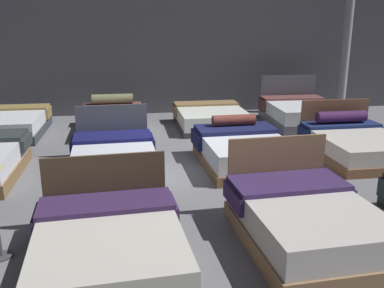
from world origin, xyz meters
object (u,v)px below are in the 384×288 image
(bed_5, at_px, (114,158))
(bed_7, at_px, (357,144))
(bed_11, at_px, (300,113))
(support_pillar, at_px, (345,51))
(bed_1, at_px, (109,243))
(bed_6, at_px, (244,150))
(bed_8, at_px, (12,124))
(bed_9, at_px, (113,121))
(bed_10, at_px, (211,118))
(bed_2, at_px, (306,221))

(bed_5, distance_m, bed_7, 4.58)
(bed_11, relative_size, support_pillar, 0.63)
(bed_1, relative_size, bed_5, 0.99)
(bed_6, distance_m, bed_8, 5.53)
(bed_9, bearing_deg, bed_8, 178.60)
(bed_5, relative_size, bed_8, 0.96)
(bed_1, bearing_deg, bed_7, 30.18)
(bed_8, bearing_deg, bed_6, -31.40)
(bed_1, bearing_deg, bed_5, 86.57)
(bed_1, height_order, bed_10, bed_1)
(bed_6, bearing_deg, bed_5, 178.74)
(support_pillar, bearing_deg, bed_7, -113.66)
(bed_7, height_order, bed_8, bed_7)
(bed_5, relative_size, bed_6, 1.02)
(bed_6, relative_size, bed_9, 0.96)
(bed_6, height_order, bed_10, bed_6)
(bed_1, xyz_separation_m, bed_2, (2.25, 0.05, 0.06))
(bed_1, xyz_separation_m, bed_6, (2.32, 2.94, 0.06))
(bed_10, bearing_deg, bed_9, -179.76)
(bed_10, bearing_deg, bed_6, -89.89)
(bed_8, bearing_deg, bed_11, 0.41)
(bed_1, bearing_deg, bed_10, 65.15)
(bed_7, relative_size, support_pillar, 0.60)
(bed_5, xyz_separation_m, bed_9, (-0.07, 2.94, 0.00))
(bed_2, relative_size, support_pillar, 0.58)
(bed_6, distance_m, bed_11, 3.71)
(bed_5, xyz_separation_m, bed_11, (4.62, 2.93, 0.04))
(bed_7, height_order, bed_9, bed_7)
(bed_8, bearing_deg, bed_10, 0.64)
(bed_5, distance_m, bed_8, 3.79)
(bed_11, bearing_deg, bed_6, -126.58)
(bed_7, bearing_deg, bed_8, 157.88)
(bed_8, bearing_deg, bed_9, 0.25)
(bed_7, distance_m, bed_9, 5.43)
(bed_2, xyz_separation_m, bed_8, (-4.61, 5.82, -0.04))
(bed_1, height_order, bed_2, bed_2)
(bed_10, bearing_deg, bed_11, -0.82)
(bed_1, relative_size, support_pillar, 0.59)
(bed_2, bearing_deg, bed_11, 65.00)
(bed_1, height_order, bed_6, bed_1)
(support_pillar, bearing_deg, bed_11, -145.78)
(bed_11, height_order, support_pillar, support_pillar)
(bed_5, xyz_separation_m, bed_7, (4.58, 0.12, 0.01))
(bed_8, xyz_separation_m, bed_10, (4.67, -0.00, -0.01))
(bed_11, bearing_deg, support_pillar, 36.07)
(bed_6, bearing_deg, bed_7, 0.71)
(support_pillar, bearing_deg, bed_9, -169.92)
(bed_1, bearing_deg, bed_2, -2.14)
(bed_2, bearing_deg, bed_8, 125.67)
(bed_2, xyz_separation_m, bed_7, (2.33, 2.99, -0.02))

